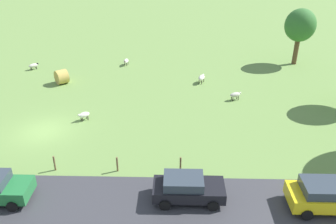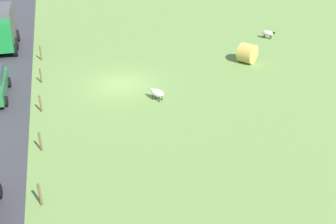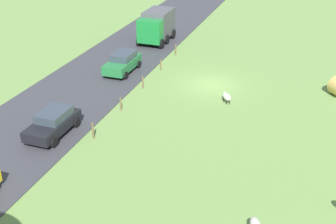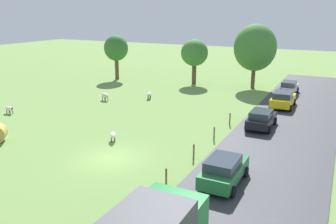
% 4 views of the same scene
% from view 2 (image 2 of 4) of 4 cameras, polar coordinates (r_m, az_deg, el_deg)
% --- Properties ---
extents(ground_plane, '(160.00, 160.00, 0.00)m').
position_cam_2_polar(ground_plane, '(27.72, -6.65, 3.82)').
color(ground_plane, '#6B8E47').
extents(sheep_1, '(0.93, 1.02, 0.72)m').
position_cam_2_polar(sheep_1, '(25.34, -1.53, 2.67)').
color(sheep_1, white).
rests_on(sheep_1, ground_plane).
extents(sheep_2, '(1.06, 1.07, 0.70)m').
position_cam_2_polar(sheep_2, '(36.91, 13.69, 10.56)').
color(sheep_2, beige).
rests_on(sheep_2, ground_plane).
extents(hay_bale_0, '(1.82, 1.77, 1.45)m').
position_cam_2_polar(hay_bale_0, '(31.36, 10.93, 8.02)').
color(hay_bale_0, tan).
rests_on(hay_bale_0, ground_plane).
extents(fence_post_0, '(0.12, 0.12, 1.14)m').
position_cam_2_polar(fence_post_0, '(32.67, -17.20, 7.81)').
color(fence_post_0, brown).
rests_on(fence_post_0, ground_plane).
extents(fence_post_1, '(0.12, 0.12, 1.02)m').
position_cam_2_polar(fence_post_1, '(28.85, -17.20, 4.81)').
color(fence_post_1, brown).
rests_on(fence_post_1, ground_plane).
extents(fence_post_2, '(0.12, 0.12, 1.07)m').
position_cam_2_polar(fence_post_2, '(25.10, -17.23, 1.10)').
color(fence_post_2, brown).
rests_on(fence_post_2, ground_plane).
extents(fence_post_3, '(0.12, 0.12, 1.07)m').
position_cam_2_polar(fence_post_3, '(21.50, -17.25, -3.95)').
color(fence_post_3, brown).
rests_on(fence_post_3, ground_plane).
extents(fence_post_4, '(0.12, 0.12, 1.13)m').
position_cam_2_polar(fence_post_4, '(18.11, -17.30, -10.86)').
color(fence_post_4, brown).
rests_on(fence_post_4, ground_plane).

